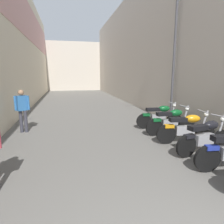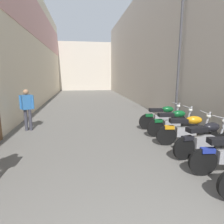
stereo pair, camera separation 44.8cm
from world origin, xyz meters
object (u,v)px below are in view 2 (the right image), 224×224
(motorcycle_fifth, at_px, (188,129))
(motorcycle_sixth, at_px, (173,122))
(pedestrian_further_down, at_px, (27,107))
(street_lamp, at_px, (178,52))
(motorcycle_fourth, at_px, (205,138))
(motorcycle_seventh, at_px, (163,116))

(motorcycle_fifth, height_order, motorcycle_sixth, same)
(pedestrian_further_down, xyz_separation_m, street_lamp, (5.84, -0.12, 2.07))
(motorcycle_fourth, distance_m, motorcycle_seventh, 2.61)
(pedestrian_further_down, bearing_deg, motorcycle_sixth, -16.44)
(motorcycle_fourth, relative_size, motorcycle_sixth, 0.99)
(motorcycle_seventh, distance_m, pedestrian_further_down, 5.19)
(motorcycle_fifth, bearing_deg, motorcycle_sixth, 89.99)
(motorcycle_fifth, distance_m, motorcycle_sixth, 0.90)
(motorcycle_seventh, relative_size, street_lamp, 0.36)
(motorcycle_sixth, distance_m, motorcycle_seventh, 0.87)
(motorcycle_fifth, height_order, pedestrian_further_down, pedestrian_further_down)
(motorcycle_fifth, relative_size, street_lamp, 0.36)
(motorcycle_sixth, bearing_deg, motorcycle_fourth, -90.00)
(pedestrian_further_down, height_order, street_lamp, street_lamp)
(pedestrian_further_down, relative_size, street_lamp, 0.30)
(motorcycle_fifth, bearing_deg, pedestrian_further_down, 154.77)
(motorcycle_sixth, distance_m, street_lamp, 2.94)
(motorcycle_fourth, distance_m, street_lamp, 4.06)
(motorcycle_fifth, height_order, motorcycle_seventh, same)
(motorcycle_fourth, relative_size, motorcycle_fifth, 1.00)
(motorcycle_fifth, xyz_separation_m, pedestrian_further_down, (-5.13, 2.42, 0.42))
(motorcycle_fifth, bearing_deg, motorcycle_seventh, 90.00)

